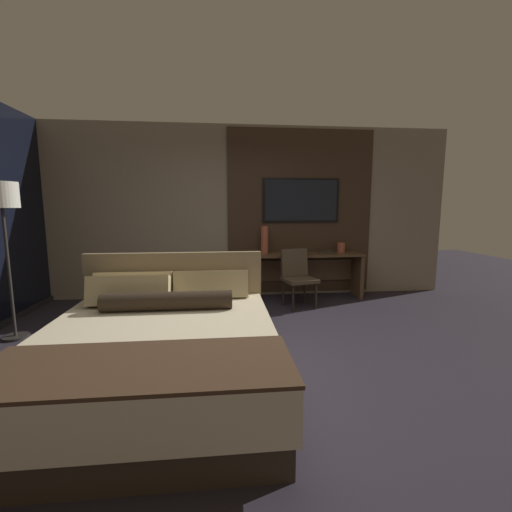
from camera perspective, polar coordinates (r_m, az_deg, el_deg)
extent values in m
plane|color=#28232D|center=(3.45, -1.12, -17.38)|extent=(16.00, 16.00, 0.00)
cube|color=gray|center=(5.71, -3.39, 7.26)|extent=(7.20, 0.06, 2.80)
cube|color=#3D2B1E|center=(5.82, 7.38, 7.23)|extent=(2.42, 0.03, 2.70)
cube|color=#33281E|center=(2.99, -15.60, -19.60)|extent=(1.75, 1.94, 0.22)
cube|color=beige|center=(2.87, -15.82, -14.70)|extent=(1.81, 2.00, 0.33)
cube|color=#422D1E|center=(2.22, -18.97, -16.88)|extent=(1.83, 0.70, 0.02)
cube|color=#7F6B4C|center=(3.81, -13.24, -7.00)|extent=(1.84, 0.08, 1.01)
cube|color=tan|center=(3.71, -19.58, -4.70)|extent=(0.76, 0.23, 0.31)
cube|color=tan|center=(3.60, -7.47, -4.65)|extent=(0.76, 0.23, 0.31)
cube|color=tan|center=(3.51, -20.37, -5.45)|extent=(0.76, 0.25, 0.32)
cylinder|color=#2D2319|center=(3.25, -14.54, -7.27)|extent=(1.18, 0.17, 0.17)
cube|color=brown|center=(5.62, 7.86, 0.23)|extent=(1.92, 0.47, 0.03)
cube|color=brown|center=(5.53, -1.65, -3.69)|extent=(0.06, 0.42, 0.70)
cube|color=brown|center=(5.97, 16.52, -3.16)|extent=(0.06, 0.42, 0.70)
cube|color=brown|center=(5.87, 7.30, -2.37)|extent=(1.80, 0.02, 0.35)
cube|color=black|center=(5.79, 7.49, 9.18)|extent=(1.28, 0.04, 0.72)
cube|color=black|center=(5.77, 7.54, 9.18)|extent=(1.20, 0.01, 0.66)
cube|color=#4C3D2D|center=(5.13, 7.26, -3.98)|extent=(0.54, 0.53, 0.05)
cube|color=#4C3D2D|center=(5.25, 6.40, -1.07)|extent=(0.43, 0.20, 0.42)
cylinder|color=black|center=(4.95, 6.20, -7.03)|extent=(0.04, 0.04, 0.39)
cylinder|color=black|center=(5.11, 9.93, -6.61)|extent=(0.04, 0.04, 0.39)
cylinder|color=black|center=(5.26, 4.57, -6.10)|extent=(0.04, 0.04, 0.39)
cylinder|color=black|center=(5.41, 8.14, -5.75)|extent=(0.04, 0.04, 0.39)
cylinder|color=#282623|center=(4.88, -35.13, -10.93)|extent=(0.28, 0.28, 0.03)
cylinder|color=#332D28|center=(4.71, -35.87, -2.30)|extent=(0.03, 0.03, 1.52)
cylinder|color=silver|center=(4.66, -36.77, 8.17)|extent=(0.34, 0.34, 0.28)
cylinder|color=#B2563D|center=(5.54, 1.43, 2.70)|extent=(0.12, 0.12, 0.45)
cylinder|color=#B2563D|center=(5.87, 14.01, 1.39)|extent=(0.13, 0.13, 0.16)
cube|color=#332D28|center=(5.75, 11.55, 0.65)|extent=(0.24, 0.19, 0.03)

